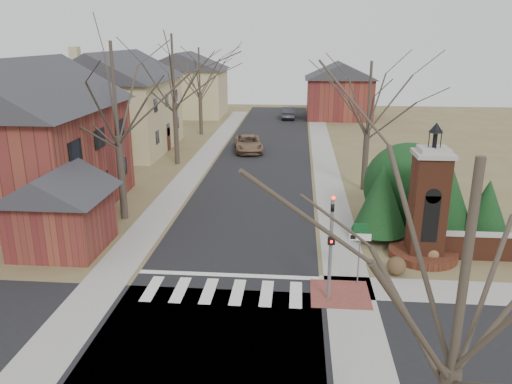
# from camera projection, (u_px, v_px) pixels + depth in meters

# --- Properties ---
(ground) EXTENTS (120.00, 120.00, 0.00)m
(ground) POSITION_uv_depth(u_px,v_px,m) (220.00, 302.00, 19.85)
(ground) COLOR brown
(ground) RESTS_ON ground
(main_street) EXTENTS (8.00, 70.00, 0.01)m
(main_street) POSITION_uv_depth(u_px,v_px,m) (262.00, 165.00, 40.76)
(main_street) COLOR black
(main_street) RESTS_ON ground
(cross_street) EXTENTS (120.00, 8.00, 0.01)m
(cross_street) POSITION_uv_depth(u_px,v_px,m) (207.00, 346.00, 16.99)
(cross_street) COLOR black
(cross_street) RESTS_ON ground
(crosswalk_zone) EXTENTS (8.00, 2.20, 0.02)m
(crosswalk_zone) POSITION_uv_depth(u_px,v_px,m) (223.00, 292.00, 20.60)
(crosswalk_zone) COLOR silver
(crosswalk_zone) RESTS_ON ground
(stop_bar) EXTENTS (8.00, 0.35, 0.02)m
(stop_bar) POSITION_uv_depth(u_px,v_px,m) (228.00, 275.00, 22.03)
(stop_bar) COLOR silver
(stop_bar) RESTS_ON ground
(sidewalk_right_main) EXTENTS (2.00, 60.00, 0.02)m
(sidewalk_right_main) POSITION_uv_depth(u_px,v_px,m) (326.00, 167.00, 40.34)
(sidewalk_right_main) COLOR gray
(sidewalk_right_main) RESTS_ON ground
(sidewalk_left) EXTENTS (2.00, 60.00, 0.02)m
(sidewalk_left) POSITION_uv_depth(u_px,v_px,m) (199.00, 164.00, 41.19)
(sidewalk_left) COLOR gray
(sidewalk_left) RESTS_ON ground
(curb_apron) EXTENTS (2.40, 2.40, 0.02)m
(curb_apron) POSITION_uv_depth(u_px,v_px,m) (340.00, 294.00, 20.40)
(curb_apron) COLOR brown
(curb_apron) RESTS_ON ground
(traffic_signal_pole) EXTENTS (0.28, 0.41, 4.50)m
(traffic_signal_pole) POSITION_uv_depth(u_px,v_px,m) (331.00, 240.00, 19.27)
(traffic_signal_pole) COLOR slate
(traffic_signal_pole) RESTS_ON ground
(sign_post) EXTENTS (0.90, 0.07, 2.75)m
(sign_post) POSITION_uv_depth(u_px,v_px,m) (360.00, 242.00, 20.70)
(sign_post) COLOR slate
(sign_post) RESTS_ON ground
(brick_gate_monument) EXTENTS (3.20, 3.20, 6.47)m
(brick_gate_monument) POSITION_uv_depth(u_px,v_px,m) (427.00, 214.00, 23.21)
(brick_gate_monument) COLOR #5E2D1B
(brick_gate_monument) RESTS_ON ground
(house_brick_left) EXTENTS (9.80, 11.80, 9.42)m
(house_brick_left) POSITION_uv_depth(u_px,v_px,m) (24.00, 134.00, 29.02)
(house_brick_left) COLOR brown
(house_brick_left) RESTS_ON ground
(house_stucco_left) EXTENTS (9.80, 12.80, 9.28)m
(house_stucco_left) POSITION_uv_depth(u_px,v_px,m) (118.00, 100.00, 45.25)
(house_stucco_left) COLOR tan
(house_stucco_left) RESTS_ON ground
(garage_left) EXTENTS (4.80, 4.80, 4.29)m
(garage_left) POSITION_uv_depth(u_px,v_px,m) (60.00, 206.00, 24.14)
(garage_left) COLOR brown
(garage_left) RESTS_ON ground
(house_distant_left) EXTENTS (10.80, 8.80, 8.53)m
(house_distant_left) POSITION_uv_depth(u_px,v_px,m) (185.00, 83.00, 65.20)
(house_distant_left) COLOR tan
(house_distant_left) RESTS_ON ground
(house_distant_right) EXTENTS (8.80, 8.80, 7.30)m
(house_distant_right) POSITION_uv_depth(u_px,v_px,m) (339.00, 89.00, 63.74)
(house_distant_right) COLOR brown
(house_distant_right) RESTS_ON ground
(evergreen_near) EXTENTS (2.80, 2.80, 4.10)m
(evergreen_near) POSITION_uv_depth(u_px,v_px,m) (381.00, 197.00, 25.23)
(evergreen_near) COLOR #473D33
(evergreen_near) RESTS_ON ground
(evergreen_mid) EXTENTS (3.40, 3.40, 4.70)m
(evergreen_mid) POSITION_uv_depth(u_px,v_px,m) (442.00, 187.00, 26.01)
(evergreen_mid) COLOR #473D33
(evergreen_mid) RESTS_ON ground
(evergreen_far) EXTENTS (2.40, 2.40, 3.30)m
(evergreen_far) POSITION_uv_depth(u_px,v_px,m) (487.00, 207.00, 25.10)
(evergreen_far) COLOR #473D33
(evergreen_far) RESTS_ON ground
(evergreen_mass) EXTENTS (4.80, 4.80, 4.80)m
(evergreen_mass) POSITION_uv_depth(u_px,v_px,m) (408.00, 183.00, 27.43)
(evergreen_mass) COLOR #113312
(evergreen_mass) RESTS_ON ground
(bare_tree_0) EXTENTS (8.05, 8.05, 11.15)m
(bare_tree_0) POSITION_uv_depth(u_px,v_px,m) (114.00, 83.00, 26.68)
(bare_tree_0) COLOR #473D33
(bare_tree_0) RESTS_ON ground
(bare_tree_1) EXTENTS (8.40, 8.40, 11.64)m
(bare_tree_1) POSITION_uv_depth(u_px,v_px,m) (173.00, 64.00, 38.94)
(bare_tree_1) COLOR #473D33
(bare_tree_1) RESTS_ON ground
(bare_tree_2) EXTENTS (7.35, 7.35, 10.19)m
(bare_tree_2) POSITION_uv_depth(u_px,v_px,m) (199.00, 67.00, 51.64)
(bare_tree_2) COLOR #473D33
(bare_tree_2) RESTS_ON ground
(bare_tree_3) EXTENTS (7.00, 7.00, 9.70)m
(bare_tree_3) POSITION_uv_depth(u_px,v_px,m) (370.00, 91.00, 32.45)
(bare_tree_3) COLOR #473D33
(bare_tree_3) RESTS_ON ground
(bare_tree_4) EXTENTS (6.65, 6.65, 9.21)m
(bare_tree_4) POSITION_uv_depth(u_px,v_px,m) (467.00, 256.00, 8.90)
(bare_tree_4) COLOR #473D33
(bare_tree_4) RESTS_ON ground
(pickup_truck) EXTENTS (3.24, 5.52, 1.44)m
(pickup_truck) POSITION_uv_depth(u_px,v_px,m) (248.00, 144.00, 45.52)
(pickup_truck) COLOR brown
(pickup_truck) RESTS_ON ground
(distant_car) EXTENTS (1.65, 4.65, 1.53)m
(distant_car) POSITION_uv_depth(u_px,v_px,m) (289.00, 113.00, 63.77)
(distant_car) COLOR #323339
(distant_car) RESTS_ON ground
(dry_shrub_left) EXTENTS (0.84, 0.84, 0.84)m
(dry_shrub_left) POSITION_uv_depth(u_px,v_px,m) (396.00, 266.00, 21.97)
(dry_shrub_left) COLOR #4E3923
(dry_shrub_left) RESTS_ON ground
(dry_shrub_right) EXTENTS (0.87, 0.87, 0.87)m
(dry_shrub_right) POSITION_uv_depth(u_px,v_px,m) (432.00, 252.00, 23.33)
(dry_shrub_right) COLOR brown
(dry_shrub_right) RESTS_ON ground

